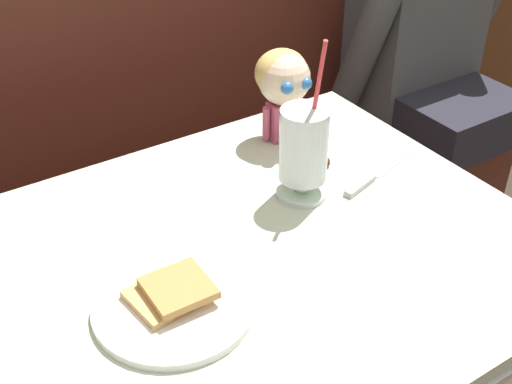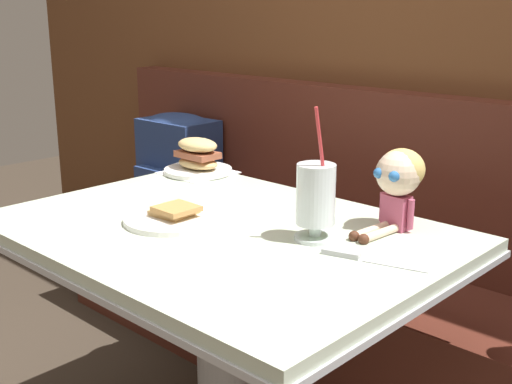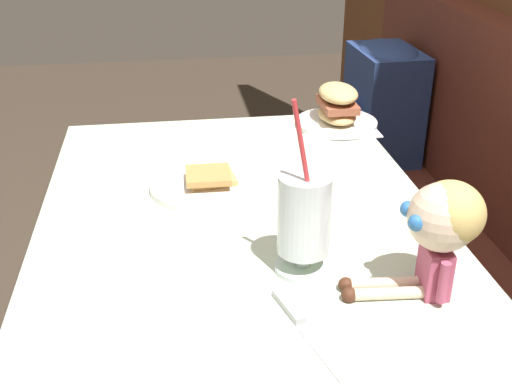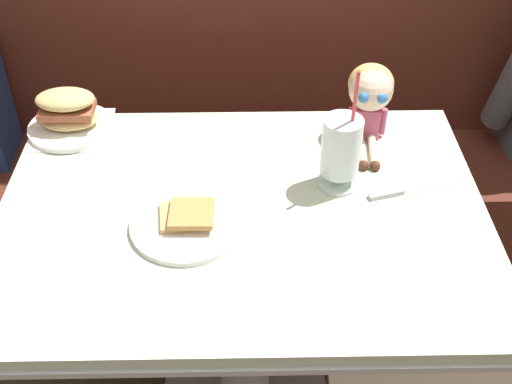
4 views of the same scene
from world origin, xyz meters
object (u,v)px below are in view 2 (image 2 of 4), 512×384
object	(u,v)px
seated_doll	(398,178)
sandwich_plate	(198,159)
milkshake_glass	(316,199)
butter_knife	(356,257)
toast_plate	(174,217)
backpack	(178,162)

from	to	relation	value
seated_doll	sandwich_plate	bearing A→B (deg)	176.99
milkshake_glass	butter_knife	distance (m)	0.17
sandwich_plate	seated_doll	world-z (taller)	seated_doll
toast_plate	sandwich_plate	xyz separation A→B (m)	(-0.33, 0.37, 0.03)
milkshake_glass	toast_plate	bearing A→B (deg)	-158.19
milkshake_glass	sandwich_plate	distance (m)	0.71
seated_doll	backpack	bearing A→B (deg)	165.04
milkshake_glass	seated_doll	distance (m)	0.22
milkshake_glass	backpack	bearing A→B (deg)	154.95
toast_plate	seated_doll	size ratio (longest dim) A/B	1.13
sandwich_plate	butter_knife	bearing A→B (deg)	-18.57
toast_plate	butter_knife	distance (m)	0.49
butter_knife	seated_doll	size ratio (longest dim) A/B	1.04
sandwich_plate	seated_doll	size ratio (longest dim) A/B	0.99
butter_knife	backpack	distance (m)	1.37
backpack	sandwich_plate	bearing A→B (deg)	-32.63
milkshake_glass	butter_knife	world-z (taller)	milkshake_glass
toast_plate	sandwich_plate	bearing A→B (deg)	131.14
toast_plate	milkshake_glass	xyz separation A→B (m)	(0.34, 0.14, 0.09)
sandwich_plate	backpack	size ratio (longest dim) A/B	0.54
toast_plate	backpack	bearing A→B (deg)	139.45
toast_plate	backpack	distance (m)	1.01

